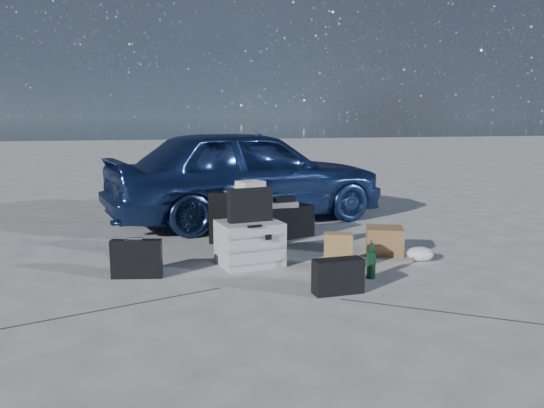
# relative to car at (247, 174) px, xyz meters

# --- Properties ---
(ground) EXTENTS (60.00, 60.00, 0.00)m
(ground) POSITION_rel_car_xyz_m (-0.15, -2.66, -0.66)
(ground) COLOR beige
(ground) RESTS_ON ground
(car) EXTENTS (4.12, 2.36, 1.32)m
(car) POSITION_rel_car_xyz_m (0.00, 0.00, 0.00)
(car) COLOR navy
(car) RESTS_ON ground
(pelican_case) EXTENTS (0.66, 0.57, 0.43)m
(pelican_case) POSITION_rel_car_xyz_m (-0.42, -2.20, -0.45)
(pelican_case) COLOR #AFB1B5
(pelican_case) RESTS_ON ground
(laptop_bag) EXTENTS (0.45, 0.18, 0.33)m
(laptop_bag) POSITION_rel_car_xyz_m (-0.41, -2.19, -0.07)
(laptop_bag) COLOR black
(laptop_bag) RESTS_ON pelican_case
(briefcase) EXTENTS (0.47, 0.19, 0.35)m
(briefcase) POSITION_rel_car_xyz_m (-1.50, -2.41, -0.48)
(briefcase) COLOR black
(briefcase) RESTS_ON ground
(suitcase_left) EXTENTS (0.49, 0.31, 0.60)m
(suitcase_left) POSITION_rel_car_xyz_m (-0.46, -1.28, -0.36)
(suitcase_left) COLOR black
(suitcase_left) RESTS_ON ground
(suitcase_right) EXTENTS (0.48, 0.29, 0.54)m
(suitcase_right) POSITION_rel_car_xyz_m (-0.27, -1.58, -0.39)
(suitcase_right) COLOR black
(suitcase_right) RESTS_ON ground
(white_carton) EXTENTS (0.33, 0.29, 0.22)m
(white_carton) POSITION_rel_car_xyz_m (-0.27, -1.57, -0.01)
(white_carton) COLOR beige
(white_carton) RESTS_ON suitcase_right
(duffel_bag) EXTENTS (0.84, 0.59, 0.39)m
(duffel_bag) POSITION_rel_car_xyz_m (0.19, -1.16, -0.47)
(duffel_bag) COLOR black
(duffel_bag) RESTS_ON ground
(flat_box_white) EXTENTS (0.37, 0.28, 0.06)m
(flat_box_white) POSITION_rel_car_xyz_m (0.18, -1.16, -0.24)
(flat_box_white) COLOR beige
(flat_box_white) RESTS_ON duffel_bag
(flat_box_black) EXTENTS (0.30, 0.24, 0.06)m
(flat_box_black) POSITION_rel_car_xyz_m (0.20, -1.16, -0.18)
(flat_box_black) COLOR black
(flat_box_black) RESTS_ON flat_box_white
(kraft_bag) EXTENTS (0.30, 0.23, 0.35)m
(kraft_bag) POSITION_rel_car_xyz_m (0.37, -2.59, -0.48)
(kraft_bag) COLOR #A48647
(kraft_bag) RESTS_ON ground
(cardboard_box) EXTENTS (0.48, 0.45, 0.29)m
(cardboard_box) POSITION_rel_car_xyz_m (1.07, -2.14, -0.52)
(cardboard_box) COLOR brown
(cardboard_box) RESTS_ON ground
(plastic_bag) EXTENTS (0.32, 0.30, 0.15)m
(plastic_bag) POSITION_rel_car_xyz_m (1.29, -2.51, -0.59)
(plastic_bag) COLOR silver
(plastic_bag) RESTS_ON ground
(messenger_bag) EXTENTS (0.42, 0.18, 0.29)m
(messenger_bag) POSITION_rel_car_xyz_m (0.12, -3.25, -0.51)
(messenger_bag) COLOR black
(messenger_bag) RESTS_ON ground
(green_bottle) EXTENTS (0.08, 0.08, 0.33)m
(green_bottle) POSITION_rel_car_xyz_m (0.56, -2.93, -0.49)
(green_bottle) COLOR black
(green_bottle) RESTS_ON ground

